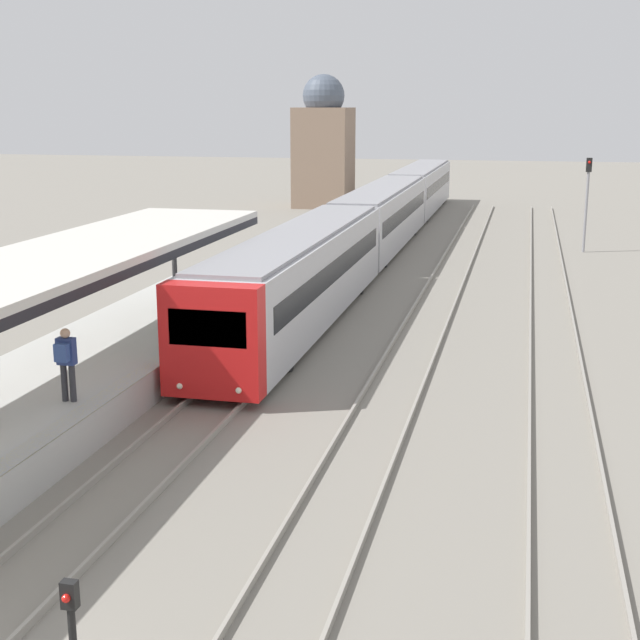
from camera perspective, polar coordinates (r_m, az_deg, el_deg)
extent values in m
cube|color=black|center=(18.62, -16.42, 1.14)|extent=(0.08, 27.12, 0.24)
cylinder|color=#47474C|center=(29.28, -9.29, 3.43)|extent=(0.16, 0.16, 2.68)
cylinder|color=#2D2D33|center=(20.54, -16.04, -3.86)|extent=(0.14, 0.14, 0.85)
cylinder|color=#2D2D33|center=(20.44, -15.55, -3.91)|extent=(0.14, 0.14, 0.85)
cube|color=navy|center=(20.29, -15.93, -1.93)|extent=(0.40, 0.22, 0.60)
sphere|color=tan|center=(20.19, -16.00, -0.82)|extent=(0.22, 0.22, 0.22)
cube|color=#334C8E|center=(20.12, -16.20, -2.02)|extent=(0.30, 0.18, 0.40)
cube|color=red|center=(22.01, -6.90, -1.33)|extent=(2.54, 0.70, 2.83)
cube|color=black|center=(21.61, -7.23, -0.53)|extent=(1.98, 0.04, 0.90)
sphere|color=#EFEACC|center=(22.28, -8.97, -4.20)|extent=(0.16, 0.16, 0.16)
sphere|color=#EFEACC|center=(21.77, -5.23, -4.51)|extent=(0.16, 0.16, 0.16)
cube|color=#B7B7BC|center=(30.22, -1.24, 2.82)|extent=(2.54, 16.89, 2.83)
cube|color=gray|center=(29.98, -1.26, 5.59)|extent=(2.24, 16.55, 0.12)
cube|color=black|center=(30.16, -1.25, 3.40)|extent=(2.56, 15.54, 0.73)
cylinder|color=black|center=(25.71, -6.59, -2.23)|extent=(0.12, 0.70, 0.70)
cylinder|color=black|center=(25.09, -1.93, -2.54)|extent=(0.12, 0.70, 0.70)
cylinder|color=black|center=(35.95, -0.75, 2.38)|extent=(0.12, 0.70, 0.70)
cylinder|color=black|center=(35.51, 2.65, 2.23)|extent=(0.12, 0.70, 0.70)
cube|color=#B7B7BC|center=(46.93, 3.99, 6.61)|extent=(2.54, 16.89, 2.83)
cube|color=gray|center=(46.78, 4.02, 8.41)|extent=(2.24, 16.55, 0.12)
cube|color=black|center=(46.89, 3.99, 6.99)|extent=(2.56, 15.54, 0.73)
cylinder|color=black|center=(41.96, 1.30, 3.99)|extent=(0.12, 0.70, 0.70)
cylinder|color=black|center=(41.58, 4.22, 3.87)|extent=(0.12, 0.70, 0.70)
cylinder|color=black|center=(52.64, 3.75, 5.90)|extent=(0.12, 0.70, 0.70)
cylinder|color=black|center=(52.34, 6.10, 5.81)|extent=(0.12, 0.70, 0.70)
cube|color=#B7B7BC|center=(63.92, 6.48, 8.39)|extent=(2.54, 16.89, 2.83)
cube|color=gray|center=(63.81, 6.52, 9.70)|extent=(2.24, 16.55, 0.12)
cube|color=black|center=(63.89, 6.49, 8.66)|extent=(2.56, 15.54, 0.73)
cylinder|color=black|center=(58.78, 4.76, 6.68)|extent=(0.12, 0.70, 0.70)
cylinder|color=black|center=(58.51, 6.87, 6.60)|extent=(0.12, 0.70, 0.70)
cylinder|color=black|center=(69.60, 6.10, 7.71)|extent=(0.12, 0.70, 0.70)
cylinder|color=black|center=(69.37, 7.88, 7.64)|extent=(0.12, 0.70, 0.70)
cube|color=black|center=(11.80, -15.73, -16.56)|extent=(0.20, 0.14, 0.36)
sphere|color=red|center=(11.73, -15.95, -16.76)|extent=(0.11, 0.11, 0.11)
cylinder|color=gray|center=(47.54, 16.68, 7.03)|extent=(0.14, 0.14, 4.78)
cube|color=black|center=(47.37, 16.84, 9.48)|extent=(0.28, 0.20, 0.70)
sphere|color=red|center=(47.24, 16.86, 9.64)|extent=(0.14, 0.14, 0.14)
cube|color=#89705B|center=(66.85, 0.23, 10.35)|extent=(4.00, 4.00, 7.22)
sphere|color=#4C5666|center=(66.75, 0.24, 14.17)|extent=(3.06, 3.06, 3.06)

